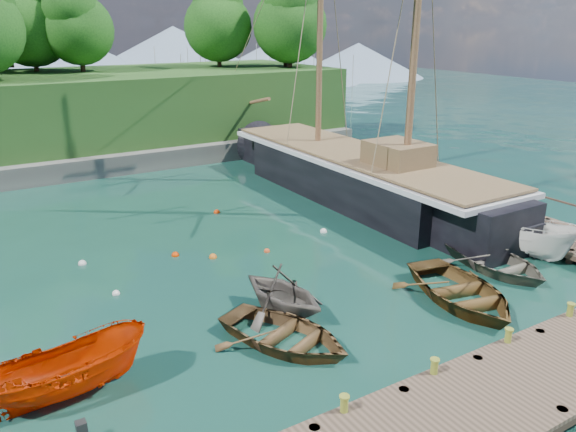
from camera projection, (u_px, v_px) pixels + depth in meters
name	position (u px, v px, depth m)	size (l,w,h in m)	color
ground	(348.00, 306.00, 19.88)	(160.00, 160.00, 0.00)	#11382C
dock_near	(549.00, 371.00, 15.47)	(20.00, 3.20, 1.10)	#47382B
dock_east	(438.00, 196.00, 31.03)	(3.20, 24.00, 1.10)	#47382B
bollard_0	(343.00, 431.00, 13.80)	(0.26, 0.26, 0.45)	olive
bollard_1	(432.00, 392.00, 15.27)	(0.26, 0.26, 0.45)	olive
bollard_2	(505.00, 359.00, 16.74)	(0.26, 0.26, 0.45)	olive
bollard_3	(566.00, 332.00, 18.21)	(0.26, 0.26, 0.45)	olive
rowboat_0	(285.00, 344.00, 17.52)	(3.22, 4.50, 0.93)	brown
rowboat_1	(282.00, 313.00, 19.43)	(3.07, 3.56, 1.88)	#5A544C
rowboat_2	(460.00, 302.00, 20.21)	(3.68, 5.15, 1.07)	brown
rowboat_3	(495.00, 270.00, 22.80)	(3.26, 4.57, 0.95)	#5F5B4E
motorboat_orange	(71.00, 396.00, 15.09)	(1.66, 4.42, 1.71)	#CA2D00
cabin_boat_white	(516.00, 252.00, 24.53)	(1.90, 5.06, 1.95)	white
schooner	(357.00, 179.00, 31.80)	(5.06, 27.63, 20.31)	black
mooring_buoy_0	(116.00, 294.00, 20.75)	(0.29, 0.29, 0.29)	white
mooring_buoy_1	(213.00, 258.00, 23.96)	(0.34, 0.34, 0.34)	orange
mooring_buoy_2	(267.00, 252.00, 24.58)	(0.27, 0.27, 0.27)	#D44B1E
mooring_buoy_3	(323.00, 232.00, 26.89)	(0.34, 0.34, 0.34)	white
mooring_buoy_4	(175.00, 256.00, 24.17)	(0.32, 0.32, 0.32)	#E43600
mooring_buoy_5	(217.00, 213.00, 29.62)	(0.33, 0.33, 0.33)	#FB4006
mooring_buoy_6	(82.00, 264.00, 23.31)	(0.34, 0.34, 0.34)	silver
distant_ridge	(66.00, 62.00, 77.09)	(117.00, 40.00, 10.00)	#728CA5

